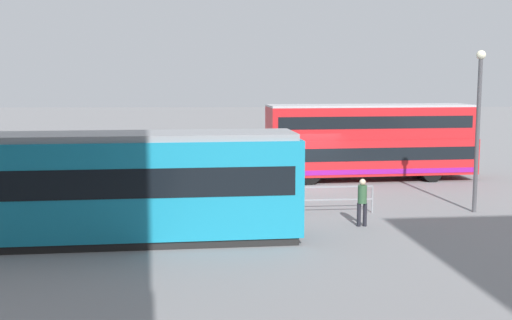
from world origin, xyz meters
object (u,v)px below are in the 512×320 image
Objects in this scene: info_sign at (149,174)px; street_lamp at (478,118)px; pedestrian_near_railing at (229,181)px; pedestrian_crossing at (362,199)px; double_decker_bus at (369,142)px; tram_yellow at (65,187)px.

info_sign is 0.39× the size of street_lamp.
pedestrian_crossing reaches higher than pedestrian_near_railing.
info_sign is at bearing 40.94° from pedestrian_near_railing.
info_sign is at bearing 40.81° from double_decker_bus.
info_sign is at bearing -11.58° from pedestrian_crossing.
tram_yellow is 6.16× the size of info_sign.
info_sign is at bearing -121.25° from tram_yellow.
street_lamp is (-14.65, -4.24, 1.87)m from tram_yellow.
tram_yellow is 2.41× the size of street_lamp.
pedestrian_crossing is 0.27× the size of street_lamp.
pedestrian_near_railing is (-5.06, -6.08, -0.85)m from tram_yellow.
pedestrian_crossing is 7.83m from info_sign.
info_sign is 12.67m from street_lamp.
info_sign is (-2.16, -3.56, -0.14)m from tram_yellow.
double_decker_bus is 9.40m from pedestrian_near_railing.
pedestrian_crossing is (-4.74, 4.09, 0.01)m from pedestrian_near_railing.
pedestrian_crossing is at bearing 139.22° from pedestrian_near_railing.
pedestrian_crossing is at bearing 77.06° from double_decker_bus.
tram_yellow is 10.04m from pedestrian_crossing.
double_decker_bus reaches higher than tram_yellow.
info_sign is (7.64, -1.57, 0.70)m from pedestrian_crossing.
double_decker_bus is 4.46× the size of info_sign.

